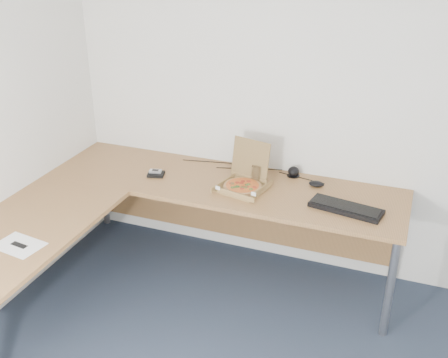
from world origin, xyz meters
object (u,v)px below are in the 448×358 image
at_px(drinking_glass, 257,174).
at_px(desk, 154,206).
at_px(wallet, 156,174).
at_px(keyboard, 346,208).
at_px(pizza_box, 243,183).

bearing_deg(drinking_glass, desk, -136.46).
bearing_deg(wallet, keyboard, -16.91).
distance_m(desk, keyboard, 1.23).
relative_size(drinking_glass, keyboard, 0.27).
relative_size(keyboard, wallet, 3.94).
distance_m(desk, pizza_box, 0.63).
xyz_separation_m(desk, pizza_box, (0.48, 0.39, 0.06)).
bearing_deg(wallet, drinking_glass, -3.70).
height_order(pizza_box, keyboard, pizza_box).
distance_m(pizza_box, keyboard, 0.71).
height_order(pizza_box, drinking_glass, pizza_box).
bearing_deg(pizza_box, drinking_glass, 77.69).
xyz_separation_m(pizza_box, drinking_glass, (0.06, 0.12, 0.03)).
distance_m(pizza_box, drinking_glass, 0.13).
height_order(drinking_glass, keyboard, drinking_glass).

